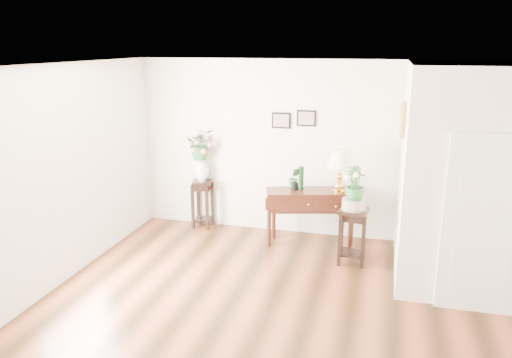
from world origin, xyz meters
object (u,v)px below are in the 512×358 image
(plant_stand_a, at_px, (203,204))
(plant_stand_b, at_px, (352,236))
(console_table, at_px, (310,218))
(table_lamp, at_px, (340,169))

(plant_stand_a, xyz_separation_m, plant_stand_b, (2.55, -0.81, -0.01))
(console_table, height_order, plant_stand_a, console_table)
(console_table, bearing_deg, plant_stand_b, -49.66)
(table_lamp, xyz_separation_m, plant_stand_a, (-2.30, 0.36, -0.84))
(table_lamp, bearing_deg, console_table, 180.00)
(console_table, relative_size, plant_stand_a, 1.65)
(console_table, relative_size, table_lamp, 2.05)
(plant_stand_b, bearing_deg, table_lamp, 119.59)
(table_lamp, height_order, plant_stand_a, table_lamp)
(table_lamp, height_order, plant_stand_b, table_lamp)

